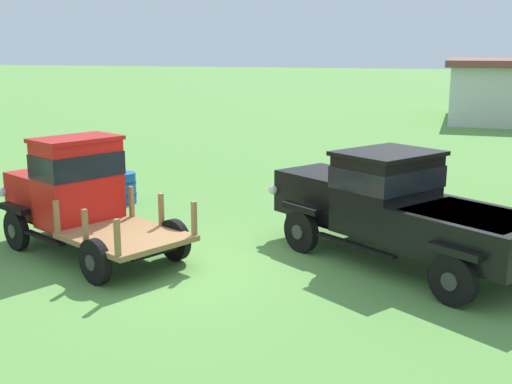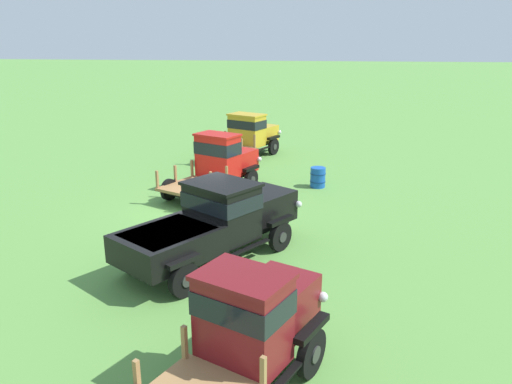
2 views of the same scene
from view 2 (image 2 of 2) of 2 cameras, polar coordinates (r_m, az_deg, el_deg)
name	(u,v)px [view 2 (image 2 of 2)]	position (r m, az deg, el deg)	size (l,w,h in m)	color
ground_plane	(195,211)	(17.48, -6.99, -2.19)	(240.00, 240.00, 0.00)	#5B9342
vintage_truck_foreground_near	(248,134)	(25.39, -0.87, 6.60)	(5.27, 3.73, 2.15)	black
vintage_truck_second_in_line	(221,162)	(19.45, -4.04, 3.42)	(4.82, 3.41, 2.29)	black
vintage_truck_midrow_center	(215,221)	(13.42, -4.67, -3.29)	(5.63, 4.54, 2.09)	black
vintage_truck_far_side	(247,328)	(8.63, -1.05, -15.32)	(4.91, 3.34, 2.16)	black
oil_drum_beside_row	(318,177)	(20.21, 7.08, 1.68)	(0.63, 0.63, 0.81)	#1951B2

